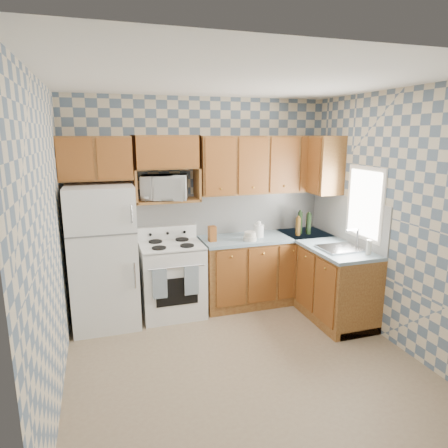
{
  "coord_description": "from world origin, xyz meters",
  "views": [
    {
      "loc": [
        -1.27,
        -3.44,
        2.25
      ],
      "look_at": [
        0.05,
        0.75,
        1.25
      ],
      "focal_mm": 32.0,
      "sensor_mm": 36.0,
      "label": 1
    }
  ],
  "objects_px": {
    "refrigerator": "(103,257)",
    "microwave": "(165,187)",
    "electric_kettle": "(259,231)",
    "stove_body": "(172,280)"
  },
  "relations": [
    {
      "from": "stove_body",
      "to": "electric_kettle",
      "type": "height_order",
      "value": "electric_kettle"
    },
    {
      "from": "refrigerator",
      "to": "microwave",
      "type": "xyz_separation_m",
      "value": [
        0.78,
        0.19,
        0.76
      ]
    },
    {
      "from": "stove_body",
      "to": "electric_kettle",
      "type": "distance_m",
      "value": 1.29
    },
    {
      "from": "electric_kettle",
      "to": "refrigerator",
      "type": "bearing_deg",
      "value": -179.5
    },
    {
      "from": "refrigerator",
      "to": "stove_body",
      "type": "xyz_separation_m",
      "value": [
        0.8,
        0.03,
        -0.39
      ]
    },
    {
      "from": "refrigerator",
      "to": "microwave",
      "type": "relative_size",
      "value": 3.06
    },
    {
      "from": "microwave",
      "to": "electric_kettle",
      "type": "distance_m",
      "value": 1.34
    },
    {
      "from": "refrigerator",
      "to": "stove_body",
      "type": "distance_m",
      "value": 0.89
    },
    {
      "from": "stove_body",
      "to": "microwave",
      "type": "distance_m",
      "value": 1.16
    },
    {
      "from": "refrigerator",
      "to": "electric_kettle",
      "type": "height_order",
      "value": "refrigerator"
    }
  ]
}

